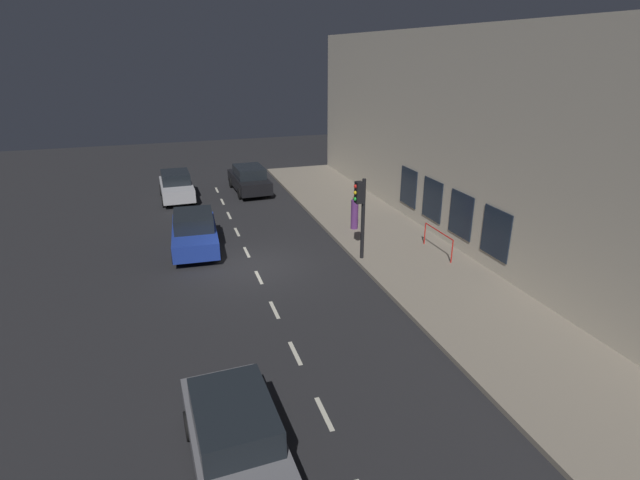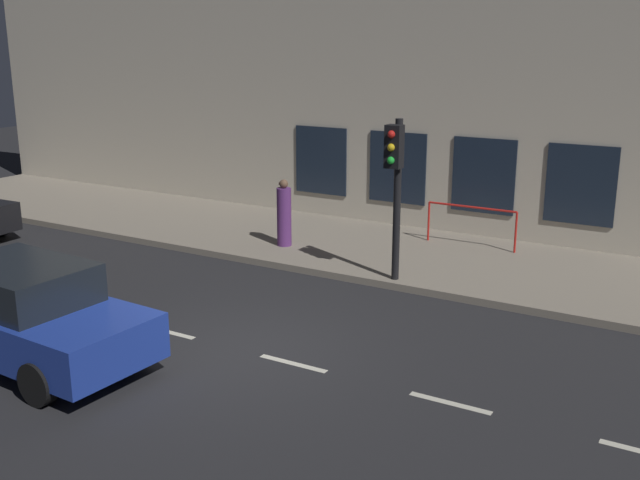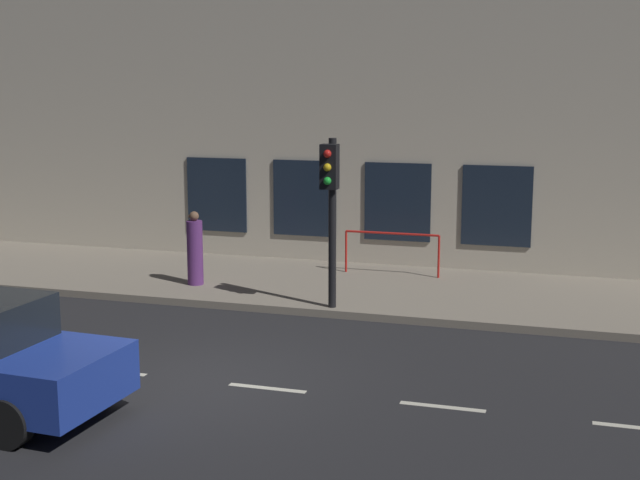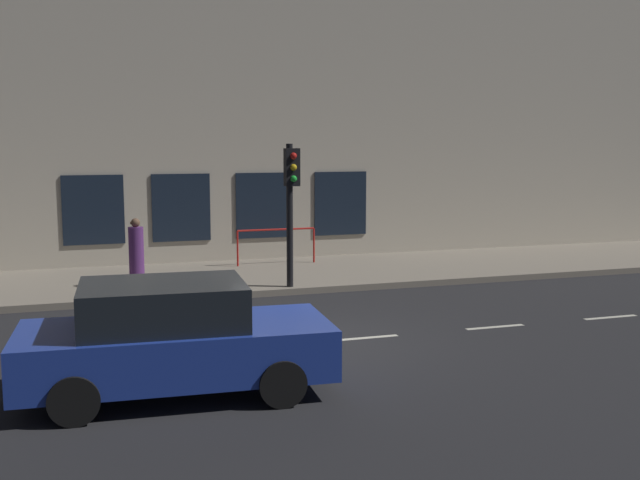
{
  "view_description": "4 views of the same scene",
  "coord_description": "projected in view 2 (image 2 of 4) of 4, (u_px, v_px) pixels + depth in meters",
  "views": [
    {
      "loc": [
        -2.96,
        -17.61,
        7.99
      ],
      "look_at": [
        2.48,
        -0.81,
        1.15
      ],
      "focal_mm": 27.57,
      "sensor_mm": 36.0,
      "label": 1
    },
    {
      "loc": [
        -9.13,
        -6.84,
        4.95
      ],
      "look_at": [
        2.72,
        0.11,
        1.22
      ],
      "focal_mm": 42.1,
      "sensor_mm": 36.0,
      "label": 2
    },
    {
      "loc": [
        -11.6,
        -5.33,
        4.48
      ],
      "look_at": [
        2.08,
        -1.19,
        1.88
      ],
      "focal_mm": 49.26,
      "sensor_mm": 36.0,
      "label": 3
    },
    {
      "loc": [
        -12.23,
        3.75,
        3.5
      ],
      "look_at": [
        1.34,
        -0.56,
        1.61
      ],
      "focal_mm": 42.41,
      "sensor_mm": 36.0,
      "label": 4
    }
  ],
  "objects": [
    {
      "name": "building_facade",
      "position": [
        449.0,
        58.0,
        18.39
      ],
      "size": [
        0.65,
        32.0,
        8.92
      ],
      "color": "beige",
      "rests_on": "ground"
    },
    {
      "name": "ground_plane",
      "position": [
        241.0,
        351.0,
        12.24
      ],
      "size": [
        60.0,
        60.0,
        0.0
      ],
      "primitive_type": "plane",
      "color": "#232326"
    },
    {
      "name": "red_railing",
      "position": [
        471.0,
        216.0,
        17.58
      ],
      "size": [
        0.05,
        2.18,
        0.97
      ],
      "color": "red",
      "rests_on": "sidewalk"
    },
    {
      "name": "lane_centre_line",
      "position": [
        293.0,
        363.0,
        11.75
      ],
      "size": [
        0.12,
        27.2,
        0.01
      ],
      "color": "beige",
      "rests_on": "ground"
    },
    {
      "name": "sidewalk",
      "position": [
        401.0,
        254.0,
        17.42
      ],
      "size": [
        4.5,
        32.0,
        0.15
      ],
      "color": "gray",
      "rests_on": "ground"
    },
    {
      "name": "pedestrian_0",
      "position": [
        284.0,
        215.0,
        17.67
      ],
      "size": [
        0.4,
        0.4,
        1.59
      ],
      "rotation": [
        0.0,
        0.0,
        0.18
      ],
      "color": "#5B2D70",
      "rests_on": "sidewalk"
    },
    {
      "name": "traffic_light",
      "position": [
        395.0,
        173.0,
        14.7
      ],
      "size": [
        0.5,
        0.32,
        3.27
      ],
      "color": "black",
      "rests_on": "sidewalk"
    },
    {
      "name": "parked_car_0",
      "position": [
        27.0,
        314.0,
        11.64
      ],
      "size": [
        2.09,
        4.31,
        1.58
      ],
      "rotation": [
        0.0,
        0.0,
        3.09
      ],
      "color": "#1E389E",
      "rests_on": "ground"
    }
  ]
}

